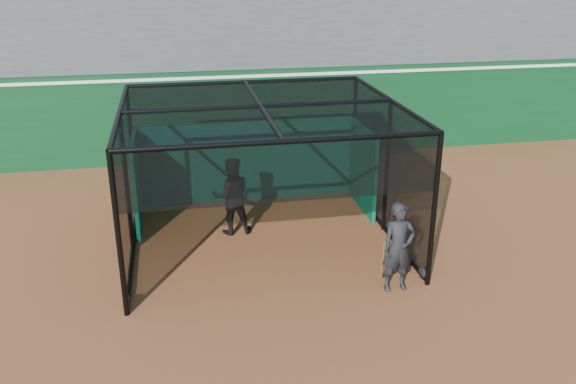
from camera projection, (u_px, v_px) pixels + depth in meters
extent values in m
plane|color=brown|center=(245.00, 325.00, 9.59)|extent=(120.00, 120.00, 0.00)
cube|color=#0A3919|center=(206.00, 116.00, 16.91)|extent=(50.00, 0.45, 2.50)
cube|color=white|center=(204.00, 76.00, 16.51)|extent=(50.00, 0.50, 0.08)
cube|color=#4C4C4F|center=(194.00, 6.00, 19.49)|extent=(50.00, 7.85, 7.75)
cube|color=#085438|center=(248.00, 161.00, 14.16)|extent=(5.05, 0.10, 1.90)
cylinder|color=black|center=(127.00, 302.00, 10.01)|extent=(0.08, 0.22, 0.22)
cylinder|color=black|center=(423.00, 273.00, 10.92)|extent=(0.08, 0.22, 0.22)
cylinder|color=black|center=(137.00, 204.00, 13.94)|extent=(0.08, 0.22, 0.22)
cylinder|color=black|center=(354.00, 188.00, 14.85)|extent=(0.08, 0.22, 0.22)
imported|color=black|center=(232.00, 196.00, 12.49)|extent=(0.81, 0.64, 1.63)
imported|color=black|center=(398.00, 247.00, 10.34)|extent=(0.61, 0.43, 1.60)
cylinder|color=#593819|center=(383.00, 260.00, 10.44)|extent=(0.14, 0.32, 0.83)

